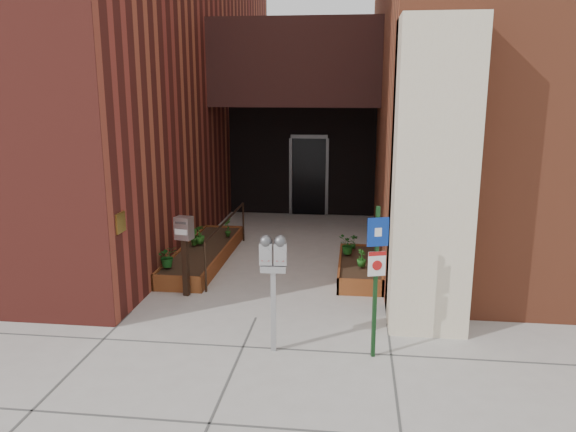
% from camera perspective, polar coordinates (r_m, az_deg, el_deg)
% --- Properties ---
extents(ground, '(80.00, 80.00, 0.00)m').
position_cam_1_polar(ground, '(8.79, -3.30, -10.28)').
color(ground, '#9E9991').
rests_on(ground, ground).
extents(architecture, '(20.00, 14.60, 10.00)m').
position_cam_1_polar(architecture, '(15.00, 0.61, 18.81)').
color(architecture, maroon).
rests_on(architecture, ground).
extents(planter_left, '(0.90, 3.60, 0.30)m').
position_cam_1_polar(planter_left, '(11.55, -8.54, -3.92)').
color(planter_left, brown).
rests_on(planter_left, ground).
extents(planter_right, '(0.80, 2.20, 0.30)m').
position_cam_1_polar(planter_right, '(10.68, 7.33, -5.31)').
color(planter_right, brown).
rests_on(planter_right, ground).
extents(handrail, '(0.04, 3.34, 0.90)m').
position_cam_1_polar(handrail, '(11.22, -6.25, -1.11)').
color(handrail, black).
rests_on(handrail, ground).
extents(parking_meter, '(0.36, 0.18, 1.61)m').
position_cam_1_polar(parking_meter, '(7.32, -1.52, -4.71)').
color(parking_meter, '#A0A0A2').
rests_on(parking_meter, ground).
extents(sign_post, '(0.27, 0.11, 2.03)m').
position_cam_1_polar(sign_post, '(7.23, 8.97, -5.10)').
color(sign_post, '#133617').
rests_on(sign_post, ground).
extents(payment_dropbox, '(0.31, 0.26, 1.37)m').
position_cam_1_polar(payment_dropbox, '(9.51, -10.48, -2.33)').
color(payment_dropbox, black).
rests_on(payment_dropbox, ground).
extents(shrub_left_a, '(0.48, 0.48, 0.39)m').
position_cam_1_polar(shrub_left_a, '(10.33, -12.14, -4.03)').
color(shrub_left_a, '#195A1C').
rests_on(shrub_left_a, planter_left).
extents(shrub_left_b, '(0.24, 0.24, 0.32)m').
position_cam_1_polar(shrub_left_b, '(11.65, -9.56, -2.13)').
color(shrub_left_b, '#25611B').
rests_on(shrub_left_b, planter_left).
extents(shrub_left_c, '(0.30, 0.30, 0.38)m').
position_cam_1_polar(shrub_left_c, '(11.72, -8.98, -1.87)').
color(shrub_left_c, '#25601B').
rests_on(shrub_left_c, planter_left).
extents(shrub_left_d, '(0.29, 0.29, 0.40)m').
position_cam_1_polar(shrub_left_d, '(12.20, -6.16, -1.14)').
color(shrub_left_d, '#1F5217').
rests_on(shrub_left_d, planter_left).
extents(shrub_right_a, '(0.24, 0.24, 0.31)m').
position_cam_1_polar(shrub_right_a, '(10.23, 7.49, -4.24)').
color(shrub_right_a, '#1D5819').
rests_on(shrub_right_a, planter_right).
extents(shrub_right_b, '(0.17, 0.17, 0.30)m').
position_cam_1_polar(shrub_right_b, '(11.29, 6.71, -2.59)').
color(shrub_right_b, '#1B5E1A').
rests_on(shrub_right_b, planter_right).
extents(shrub_right_c, '(0.45, 0.45, 0.37)m').
position_cam_1_polar(shrub_right_c, '(10.91, 6.06, -2.95)').
color(shrub_right_c, '#174F16').
rests_on(shrub_right_c, planter_right).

